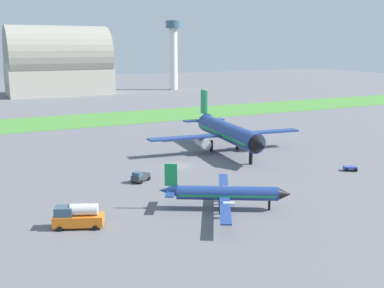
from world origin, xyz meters
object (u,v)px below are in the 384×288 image
at_px(airplane_foreground_turboprop, 224,193).
at_px(pushback_tug_midfield, 140,177).
at_px(baggage_cart_near_gate, 350,168).
at_px(fuel_truck_by_runway, 78,216).
at_px(control_tower, 173,50).
at_px(airplane_midfield_jet, 227,132).

height_order(airplane_foreground_turboprop, pushback_tug_midfield, airplane_foreground_turboprop).
relative_size(airplane_foreground_turboprop, baggage_cart_near_gate, 6.97).
relative_size(airplane_foreground_turboprop, pushback_tug_midfield, 5.16).
relative_size(pushback_tug_midfield, fuel_truck_by_runway, 0.57).
xyz_separation_m(airplane_foreground_turboprop, pushback_tug_midfield, (-6.23, 18.83, -1.58)).
height_order(airplane_foreground_turboprop, control_tower, control_tower).
distance_m(baggage_cart_near_gate, pushback_tug_midfield, 40.44).
bearing_deg(airplane_foreground_turboprop, control_tower, 97.31).
relative_size(baggage_cart_near_gate, control_tower, 0.08).
height_order(airplane_midfield_jet, pushback_tug_midfield, airplane_midfield_jet).
distance_m(airplane_foreground_turboprop, control_tower, 191.99).
relative_size(airplane_foreground_turboprop, control_tower, 0.56).
xyz_separation_m(airplane_foreground_turboprop, fuel_truck_by_runway, (-20.93, 2.55, -0.91)).
distance_m(pushback_tug_midfield, control_tower, 177.58).
bearing_deg(airplane_foreground_turboprop, baggage_cart_near_gate, 42.45).
distance_m(pushback_tug_midfield, fuel_truck_by_runway, 21.94).
xyz_separation_m(airplane_foreground_turboprop, baggage_cart_near_gate, (32.63, 7.65, -1.92)).
relative_size(airplane_midfield_jet, control_tower, 0.98).
xyz_separation_m(baggage_cart_near_gate, pushback_tug_midfield, (-38.86, 11.18, 0.34)).
height_order(airplane_midfield_jet, baggage_cart_near_gate, airplane_midfield_jet).
distance_m(airplane_midfield_jet, fuel_truck_by_runway, 50.37).
bearing_deg(baggage_cart_near_gate, airplane_midfield_jet, -30.44).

